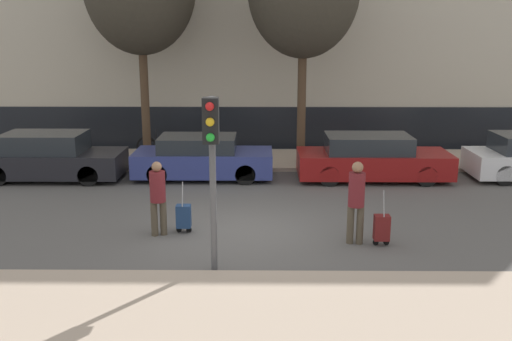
{
  "coord_description": "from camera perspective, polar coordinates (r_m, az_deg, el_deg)",
  "views": [
    {
      "loc": [
        0.48,
        -12.2,
        4.39
      ],
      "look_at": [
        0.35,
        1.8,
        0.95
      ],
      "focal_mm": 40.0,
      "sensor_mm": 36.0,
      "label": 1
    }
  ],
  "objects": [
    {
      "name": "parked_car_1",
      "position": [
        17.41,
        -5.39,
        1.24
      ],
      "size": [
        4.17,
        1.72,
        1.3
      ],
      "color": "navy",
      "rests_on": "ground_plane"
    },
    {
      "name": "pedestrian_left",
      "position": [
        12.56,
        -9.79,
        -2.33
      ],
      "size": [
        0.34,
        0.34,
        1.66
      ],
      "rotation": [
        0.0,
        0.0,
        3.48
      ],
      "color": "#4C4233",
      "rests_on": "ground_plane"
    },
    {
      "name": "parked_car_2",
      "position": [
        17.51,
        11.5,
        1.17
      ],
      "size": [
        4.54,
        1.76,
        1.37
      ],
      "color": "maroon",
      "rests_on": "ground_plane"
    },
    {
      "name": "trolley_left",
      "position": [
        12.82,
        -7.26,
        -4.57
      ],
      "size": [
        0.34,
        0.29,
        1.17
      ],
      "color": "navy",
      "rests_on": "ground_plane"
    },
    {
      "name": "trolley_right",
      "position": [
        12.25,
        12.46,
        -5.61
      ],
      "size": [
        0.34,
        0.29,
        1.2
      ],
      "color": "maroon",
      "rests_on": "ground_plane"
    },
    {
      "name": "ground_plane",
      "position": [
        12.98,
        -1.63,
        -5.98
      ],
      "size": [
        80.0,
        80.0,
        0.0
      ],
      "primitive_type": "plane",
      "color": "#565451"
    },
    {
      "name": "pedestrian_right",
      "position": [
        12.05,
        10.0,
        -2.67
      ],
      "size": [
        0.35,
        0.34,
        1.78
      ],
      "rotation": [
        0.0,
        0.0,
        2.97
      ],
      "color": "#4C4233",
      "rests_on": "ground_plane"
    },
    {
      "name": "sidewalk_far",
      "position": [
        19.69,
        -0.88,
        1.1
      ],
      "size": [
        28.0,
        3.0,
        0.12
      ],
      "color": "tan",
      "rests_on": "ground_plane"
    },
    {
      "name": "parked_bicycle",
      "position": [
        20.03,
        -9.4,
        2.4
      ],
      "size": [
        1.77,
        0.06,
        0.96
      ],
      "color": "black",
      "rests_on": "sidewalk_far"
    },
    {
      "name": "sidewalk_near",
      "position": [
        9.51,
        -2.49,
        -13.31
      ],
      "size": [
        28.0,
        2.5,
        0.12
      ],
      "color": "tan",
      "rests_on": "ground_plane"
    },
    {
      "name": "parked_car_0",
      "position": [
        18.3,
        -19.93,
        1.22
      ],
      "size": [
        4.29,
        1.76,
        1.42
      ],
      "color": "black",
      "rests_on": "ground_plane"
    },
    {
      "name": "traffic_light",
      "position": [
        10.08,
        -4.46,
        2.09
      ],
      "size": [
        0.28,
        0.47,
        3.28
      ],
      "color": "#515154",
      "rests_on": "ground_plane"
    }
  ]
}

